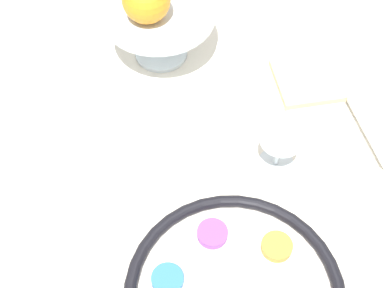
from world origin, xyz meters
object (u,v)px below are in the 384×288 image
object	(u,v)px
wine_glass	(283,133)
bread_plate	(307,82)
napkin_roll	(376,128)
fruit_stand	(159,14)

from	to	relation	value
wine_glass	bread_plate	size ratio (longest dim) A/B	0.75
napkin_roll	bread_plate	bearing A→B (deg)	23.61
wine_glass	napkin_roll	xyz separation A→B (m)	(0.01, -0.20, -0.07)
fruit_stand	napkin_roll	size ratio (longest dim) A/B	1.38
fruit_stand	bread_plate	bearing A→B (deg)	-123.87
bread_plate	napkin_roll	bearing A→B (deg)	-156.39
wine_glass	bread_plate	bearing A→B (deg)	-39.99
wine_glass	bread_plate	distance (m)	0.22
wine_glass	fruit_stand	size ratio (longest dim) A/B	0.58
bread_plate	napkin_roll	xyz separation A→B (m)	(-0.15, -0.07, 0.01)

